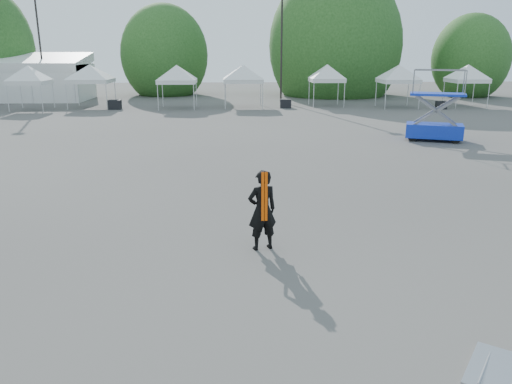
{
  "coord_description": "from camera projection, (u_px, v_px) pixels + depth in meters",
  "views": [
    {
      "loc": [
        -1.27,
        -12.23,
        4.47
      ],
      "look_at": [
        -0.75,
        -1.18,
        1.3
      ],
      "focal_mm": 35.0,
      "sensor_mm": 36.0,
      "label": 1
    }
  ],
  "objects": [
    {
      "name": "light_pole_east",
      "position": [
        282.0,
        37.0,
        42.38
      ],
      "size": [
        0.6,
        0.25,
        9.8
      ],
      "color": "black",
      "rests_on": "ground"
    },
    {
      "name": "tent_c",
      "position": [
        90.0,
        68.0,
        39.2
      ],
      "size": [
        4.58,
        4.58,
        3.88
      ],
      "color": "silver",
      "rests_on": "ground"
    },
    {
      "name": "tent_g",
      "position": [
        399.0,
        68.0,
        39.07
      ],
      "size": [
        4.04,
        4.04,
        3.88
      ],
      "color": "silver",
      "rests_on": "ground"
    },
    {
      "name": "tree_far_e",
      "position": [
        470.0,
        59.0,
        48.57
      ],
      "size": [
        3.84,
        3.84,
        5.84
      ],
      "color": "#382314",
      "rests_on": "ground"
    },
    {
      "name": "tent_e",
      "position": [
        243.0,
        68.0,
        39.33
      ],
      "size": [
        4.39,
        4.39,
        3.88
      ],
      "color": "silver",
      "rests_on": "ground"
    },
    {
      "name": "light_pole_west",
      "position": [
        39.0,
        34.0,
        43.28
      ],
      "size": [
        0.6,
        0.25,
        10.3
      ],
      "color": "black",
      "rests_on": "ground"
    },
    {
      "name": "tent_b",
      "position": [
        28.0,
        69.0,
        37.41
      ],
      "size": [
        3.79,
        3.79,
        3.88
      ],
      "color": "silver",
      "rests_on": "ground"
    },
    {
      "name": "marquee",
      "position": [
        3.0,
        78.0,
        45.11
      ],
      "size": [
        15.0,
        6.25,
        4.23
      ],
      "color": "white",
      "rests_on": "ground"
    },
    {
      "name": "crate_mid",
      "position": [
        286.0,
        104.0,
        39.52
      ],
      "size": [
        0.94,
        0.76,
        0.69
      ],
      "primitive_type": "cube",
      "rotation": [
        0.0,
        0.0,
        -0.09
      ],
      "color": "black",
      "rests_on": "ground"
    },
    {
      "name": "tree_mid_e",
      "position": [
        335.0,
        46.0,
        49.56
      ],
      "size": [
        5.12,
        5.12,
        7.79
      ],
      "color": "#382314",
      "rests_on": "ground"
    },
    {
      "name": "man",
      "position": [
        262.0,
        210.0,
        11.36
      ],
      "size": [
        0.79,
        0.64,
        1.88
      ],
      "rotation": [
        0.0,
        0.0,
        3.46
      ],
      "color": "black",
      "rests_on": "ground"
    },
    {
      "name": "crate_west",
      "position": [
        115.0,
        105.0,
        38.57
      ],
      "size": [
        0.93,
        0.73,
        0.72
      ],
      "primitive_type": "cube",
      "rotation": [
        0.0,
        0.0,
        0.01
      ],
      "color": "black",
      "rests_on": "ground"
    },
    {
      "name": "tent_f",
      "position": [
        327.0,
        68.0,
        40.18
      ],
      "size": [
        3.76,
        3.76,
        3.88
      ],
      "color": "silver",
      "rests_on": "ground"
    },
    {
      "name": "ground",
      "position": [
        283.0,
        227.0,
        13.03
      ],
      "size": [
        120.0,
        120.0,
        0.0
      ],
      "primitive_type": "plane",
      "color": "#474442",
      "rests_on": "ground"
    },
    {
      "name": "tent_d",
      "position": [
        177.0,
        69.0,
        38.45
      ],
      "size": [
        4.12,
        4.12,
        3.88
      ],
      "color": "silver",
      "rests_on": "ground"
    },
    {
      "name": "tent_h",
      "position": [
        468.0,
        68.0,
        39.62
      ],
      "size": [
        3.85,
        3.85,
        3.88
      ],
      "color": "silver",
      "rests_on": "ground"
    },
    {
      "name": "crate_east",
      "position": [
        441.0,
        105.0,
        38.84
      ],
      "size": [
        0.88,
        0.73,
        0.62
      ],
      "primitive_type": "cube",
      "rotation": [
        0.0,
        0.0,
        -0.16
      ],
      "color": "black",
      "rests_on": "ground"
    },
    {
      "name": "scissor_lift",
      "position": [
        437.0,
        105.0,
        24.91
      ],
      "size": [
        3.03,
        2.23,
        3.52
      ],
      "rotation": [
        0.0,
        0.0,
        -0.36
      ],
      "color": "#0E18B8",
      "rests_on": "ground"
    },
    {
      "name": "tree_mid_w",
      "position": [
        165.0,
        55.0,
        50.0
      ],
      "size": [
        4.16,
        4.16,
        6.33
      ],
      "color": "#382314",
      "rests_on": "ground"
    }
  ]
}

